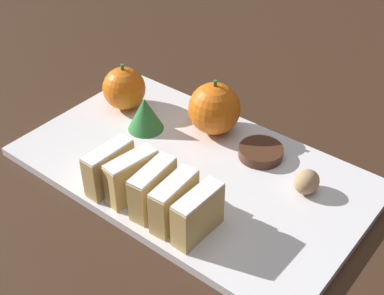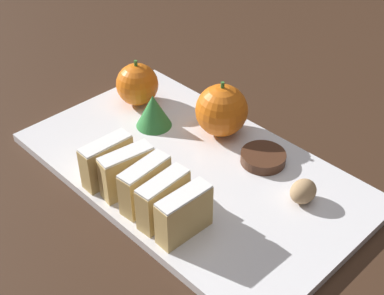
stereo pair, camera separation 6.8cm
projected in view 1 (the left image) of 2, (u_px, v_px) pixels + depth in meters
name	position (u px, v px, depth m)	size (l,w,h in m)	color
ground_plane	(192.00, 173.00, 0.71)	(6.00, 6.00, 0.00)	#382316
serving_platter	(192.00, 169.00, 0.70)	(0.27, 0.46, 0.01)	white
stollen_slice_front	(198.00, 214.00, 0.59)	(0.07, 0.02, 0.06)	tan
stollen_slice_second	(174.00, 201.00, 0.60)	(0.07, 0.03, 0.06)	tan
stollen_slice_third	(153.00, 189.00, 0.62)	(0.07, 0.03, 0.06)	tan
stollen_slice_fourth	(132.00, 177.00, 0.64)	(0.07, 0.03, 0.06)	tan
stollen_slice_fifth	(109.00, 168.00, 0.65)	(0.07, 0.02, 0.06)	tan
orange_near	(214.00, 109.00, 0.74)	(0.07, 0.07, 0.08)	orange
orange_far	(124.00, 88.00, 0.79)	(0.06, 0.06, 0.07)	orange
walnut	(307.00, 182.00, 0.65)	(0.04, 0.03, 0.03)	tan
chocolate_cookie	(261.00, 152.00, 0.71)	(0.06, 0.06, 0.01)	#472819
evergreen_sprig	(145.00, 114.00, 0.75)	(0.05, 0.05, 0.05)	#2D7538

